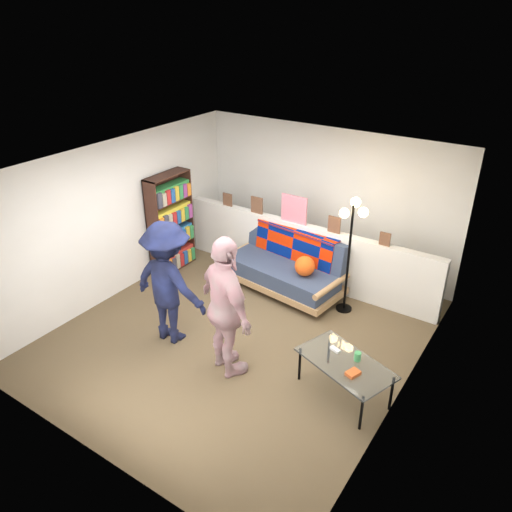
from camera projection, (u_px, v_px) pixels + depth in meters
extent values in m
plane|color=brown|center=(240.00, 334.00, 6.96)|extent=(5.00, 5.00, 0.00)
cube|color=silver|center=(326.00, 200.00, 8.26)|extent=(4.50, 0.10, 2.40)
cube|color=silver|center=(117.00, 219.00, 7.51)|extent=(0.10, 5.00, 2.40)
cube|color=silver|center=(411.00, 312.00, 5.30)|extent=(0.10, 5.00, 2.40)
cube|color=white|center=(237.00, 167.00, 5.86)|extent=(4.50, 5.00, 0.10)
cube|color=silver|center=(304.00, 253.00, 8.06)|extent=(4.45, 0.15, 1.00)
cube|color=brown|center=(228.00, 200.00, 8.50)|extent=(0.18, 0.02, 0.22)
cube|color=brown|center=(257.00, 205.00, 8.19)|extent=(0.22, 0.02, 0.28)
cube|color=silver|center=(294.00, 209.00, 7.81)|extent=(0.45, 0.02, 0.45)
cube|color=brown|center=(334.00, 225.00, 7.51)|extent=(0.20, 0.02, 0.26)
cube|color=brown|center=(385.00, 239.00, 7.13)|extent=(0.16, 0.02, 0.20)
cube|color=#AB8153|center=(282.00, 281.00, 7.96)|extent=(2.03, 1.10, 0.10)
cube|color=#2F3C55|center=(280.00, 272.00, 7.85)|extent=(1.91, 0.94, 0.24)
cube|color=#2F3C55|center=(296.00, 247.00, 7.97)|extent=(1.85, 0.47, 0.58)
cylinder|color=#AB8153|center=(240.00, 250.00, 8.38)|extent=(0.20, 0.87, 0.09)
cylinder|color=#AB8153|center=(332.00, 286.00, 7.31)|extent=(0.20, 0.87, 0.09)
cube|color=navy|center=(293.00, 249.00, 7.91)|extent=(1.48, 0.29, 0.53)
cube|color=navy|center=(298.00, 230.00, 7.87)|extent=(1.50, 0.44, 0.03)
sphere|color=#E84914|center=(305.00, 266.00, 7.46)|extent=(0.31, 0.31, 0.31)
cube|color=black|center=(165.00, 221.00, 8.37)|extent=(0.02, 0.84, 1.68)
cube|color=black|center=(153.00, 231.00, 8.00)|extent=(0.28, 0.02, 1.68)
cube|color=black|center=(187.00, 215.00, 8.61)|extent=(0.28, 0.02, 1.68)
cube|color=black|center=(166.00, 175.00, 7.92)|extent=(0.28, 0.84, 0.02)
cube|color=black|center=(174.00, 266.00, 8.68)|extent=(0.28, 0.84, 0.04)
cube|color=black|center=(172.00, 244.00, 8.48)|extent=(0.28, 0.80, 0.02)
cube|color=black|center=(171.00, 223.00, 8.30)|extent=(0.28, 0.80, 0.02)
cube|color=black|center=(169.00, 201.00, 8.12)|extent=(0.28, 0.80, 0.02)
cube|color=red|center=(174.00, 258.00, 8.59)|extent=(0.20, 0.78, 0.28)
cube|color=#286DAE|center=(173.00, 236.00, 8.40)|extent=(0.20, 0.78, 0.26)
cube|color=yellow|center=(171.00, 215.00, 8.22)|extent=(0.20, 0.78, 0.28)
cube|color=#31883F|center=(169.00, 192.00, 8.04)|extent=(0.20, 0.78, 0.26)
cylinder|color=black|center=(300.00, 365.00, 6.03)|extent=(0.04, 0.04, 0.44)
cylinder|color=black|center=(361.00, 413.00, 5.32)|extent=(0.04, 0.04, 0.44)
cylinder|color=black|center=(329.00, 349.00, 6.29)|extent=(0.04, 0.04, 0.44)
cylinder|color=black|center=(391.00, 394.00, 5.58)|extent=(0.04, 0.04, 0.44)
cube|color=silver|center=(345.00, 363.00, 5.70)|extent=(1.25, 0.95, 0.02)
cube|color=white|center=(335.00, 350.00, 5.87)|extent=(0.14, 0.10, 0.03)
cube|color=#D55825|center=(353.00, 373.00, 5.49)|extent=(0.16, 0.18, 0.04)
cylinder|color=#44A45B|center=(358.00, 356.00, 5.70)|extent=(0.10, 0.10, 0.11)
cylinder|color=black|center=(344.00, 308.00, 7.50)|extent=(0.30, 0.30, 0.03)
cylinder|color=black|center=(348.00, 260.00, 7.12)|extent=(0.05, 0.05, 1.68)
sphere|color=#FFC672|center=(344.00, 213.00, 6.87)|extent=(0.14, 0.14, 0.14)
sphere|color=#FFC672|center=(363.00, 212.00, 6.72)|extent=(0.14, 0.14, 0.14)
sphere|color=#FFC672|center=(356.00, 202.00, 6.84)|extent=(0.14, 0.14, 0.14)
imported|color=black|center=(168.00, 283.00, 6.51)|extent=(1.12, 0.66, 1.71)
imported|color=pink|center=(226.00, 308.00, 5.87)|extent=(1.16, 0.87, 1.83)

